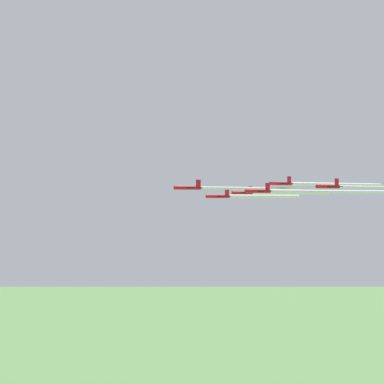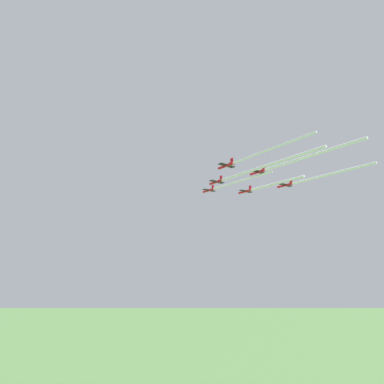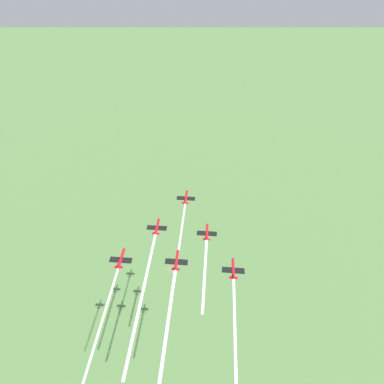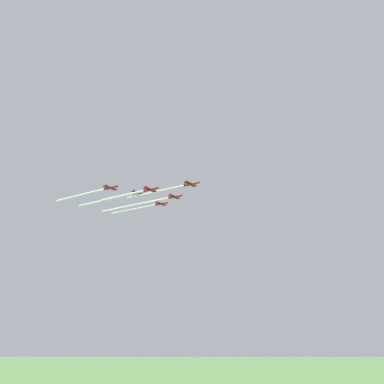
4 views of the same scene
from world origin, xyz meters
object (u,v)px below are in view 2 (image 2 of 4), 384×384
Objects in this scene: jet_1 at (216,182)px; jet_5 at (286,185)px; jet_2 at (246,191)px; jet_3 at (226,166)px; jet_0 at (209,190)px; jet_4 at (258,172)px.

jet_1 reaches higher than jet_5.
jet_2 is at bearing -0.00° from jet_1.
jet_3 is 1.00× the size of jet_5.
jet_5 is (23.83, 33.07, -1.22)m from jet_0.
jet_4 reaches higher than jet_3.
jet_3 is at bearing -150.46° from jet_2.
jet_4 is (20.24, -2.38, 4.16)m from jet_2.
jet_2 is 1.00× the size of jet_4.
jet_4 is 1.00× the size of jet_5.
jet_0 is 20.53m from jet_2.
jet_4 is at bearing -90.00° from jet_0.
jet_4 reaches higher than jet_5.
jet_5 is (3.59, 35.45, -0.25)m from jet_1.
jet_3 is at bearing 180.00° from jet_5.
jet_1 is 20.72m from jet_2.
jet_3 reaches higher than jet_1.
jet_5 is at bearing -29.54° from jet_1.
jet_0 is 40.78m from jet_5.
jet_0 is 1.00× the size of jet_3.
jet_2 is 35.74m from jet_3.
jet_0 reaches higher than jet_1.
jet_3 is 1.00× the size of jet_4.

